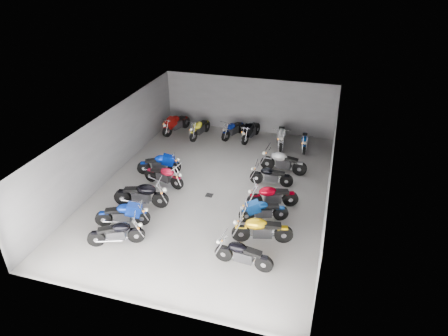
{
  "coord_description": "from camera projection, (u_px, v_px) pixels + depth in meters",
  "views": [
    {
      "loc": [
        4.79,
        -14.61,
        9.67
      ],
      "look_at": [
        0.43,
        0.35,
        1.0
      ],
      "focal_mm": 32.0,
      "sensor_mm": 36.0,
      "label": 1
    }
  ],
  "objects": [
    {
      "name": "motorcycle_left_d",
      "position": [
        164.0,
        176.0,
        18.23
      ],
      "size": [
        2.08,
        0.59,
        0.92
      ],
      "rotation": [
        0.0,
        0.0,
        -1.77
      ],
      "color": "black",
      "rests_on": "ground"
    },
    {
      "name": "motorcycle_left_c",
      "position": [
        142.0,
        195.0,
        16.72
      ],
      "size": [
        2.35,
        0.6,
        1.04
      ],
      "rotation": [
        0.0,
        0.0,
        -1.41
      ],
      "color": "black",
      "rests_on": "ground"
    },
    {
      "name": "motorcycle_back_f",
      "position": [
        305.0,
        141.0,
        21.56
      ],
      "size": [
        0.43,
        1.96,
        0.86
      ],
      "rotation": [
        0.0,
        0.0,
        3.24
      ],
      "color": "black",
      "rests_on": "ground"
    },
    {
      "name": "motorcycle_right_a",
      "position": [
        243.0,
        254.0,
        13.58
      ],
      "size": [
        2.1,
        0.46,
        0.92
      ],
      "rotation": [
        0.0,
        0.0,
        1.48
      ],
      "color": "black",
      "rests_on": "ground"
    },
    {
      "name": "ceiling",
      "position": [
        212.0,
        124.0,
        16.57
      ],
      "size": [
        10.0,
        14.0,
        0.04
      ],
      "primitive_type": "cube",
      "color": "black",
      "rests_on": "wall_back"
    },
    {
      "name": "motorcycle_right_c",
      "position": [
        263.0,
        211.0,
        15.84
      ],
      "size": [
        1.91,
        0.88,
        0.89
      ],
      "rotation": [
        0.0,
        0.0,
        1.96
      ],
      "color": "black",
      "rests_on": "ground"
    },
    {
      "name": "motorcycle_right_f",
      "position": [
        283.0,
        162.0,
        19.28
      ],
      "size": [
        2.3,
        0.5,
        1.01
      ],
      "rotation": [
        0.0,
        0.0,
        1.49
      ],
      "color": "black",
      "rests_on": "ground"
    },
    {
      "name": "motorcycle_back_d",
      "position": [
        251.0,
        131.0,
        22.56
      ],
      "size": [
        0.63,
        2.23,
        0.99
      ],
      "rotation": [
        0.0,
        0.0,
        2.94
      ],
      "color": "black",
      "rests_on": "ground"
    },
    {
      "name": "motorcycle_left_b",
      "position": [
        123.0,
        214.0,
        15.57
      ],
      "size": [
        2.08,
        0.83,
        0.94
      ],
      "rotation": [
        0.0,
        0.0,
        -1.24
      ],
      "color": "black",
      "rests_on": "ground"
    },
    {
      "name": "motorcycle_back_c",
      "position": [
        233.0,
        129.0,
        22.87
      ],
      "size": [
        0.9,
        1.97,
        0.91
      ],
      "rotation": [
        0.0,
        0.0,
        2.76
      ],
      "color": "black",
      "rests_on": "ground"
    },
    {
      "name": "wall_right",
      "position": [
        330.0,
        174.0,
        16.13
      ],
      "size": [
        0.1,
        14.0,
        3.2
      ],
      "primitive_type": "cube",
      "color": "slate",
      "rests_on": "ground"
    },
    {
      "name": "motorcycle_right_b",
      "position": [
        262.0,
        230.0,
        14.69
      ],
      "size": [
        2.24,
        0.72,
        1.0
      ],
      "rotation": [
        0.0,
        0.0,
        1.82
      ],
      "color": "black",
      "rests_on": "ground"
    },
    {
      "name": "motorcycle_left_a",
      "position": [
        117.0,
        233.0,
        14.59
      ],
      "size": [
        1.96,
        0.99,
        0.92
      ],
      "rotation": [
        0.0,
        0.0,
        -1.14
      ],
      "color": "black",
      "rests_on": "ground"
    },
    {
      "name": "wall_left",
      "position": [
        110.0,
        144.0,
        18.58
      ],
      "size": [
        0.1,
        14.0,
        3.2
      ],
      "primitive_type": "cube",
      "color": "slate",
      "rests_on": "ground"
    },
    {
      "name": "motorcycle_right_d",
      "position": [
        272.0,
        196.0,
        16.68
      ],
      "size": [
        2.1,
        0.94,
        0.97
      ],
      "rotation": [
        0.0,
        0.0,
        1.95
      ],
      "color": "black",
      "rests_on": "ground"
    },
    {
      "name": "motorcycle_left_e",
      "position": [
        159.0,
        164.0,
        19.2
      ],
      "size": [
        2.02,
        0.88,
        0.93
      ],
      "rotation": [
        0.0,
        0.0,
        -1.21
      ],
      "color": "black",
      "rests_on": "ground"
    },
    {
      "name": "wall_back",
      "position": [
        249.0,
        105.0,
        23.23
      ],
      "size": [
        10.0,
        0.1,
        3.2
      ],
      "primitive_type": "cube",
      "color": "slate",
      "rests_on": "ground"
    },
    {
      "name": "ground",
      "position": [
        213.0,
        189.0,
        18.13
      ],
      "size": [
        14.0,
        14.0,
        0.0
      ],
      "primitive_type": "plane",
      "color": "gray",
      "rests_on": "ground"
    },
    {
      "name": "drain_grate",
      "position": [
        209.0,
        195.0,
        17.71
      ],
      "size": [
        0.32,
        0.32,
        0.01
      ],
      "primitive_type": "cube",
      "color": "black",
      "rests_on": "ground"
    },
    {
      "name": "motorcycle_back_e",
      "position": [
        281.0,
        136.0,
        21.83
      ],
      "size": [
        0.57,
        2.39,
        1.05
      ],
      "rotation": [
        0.0,
        0.0,
        3.28
      ],
      "color": "black",
      "rests_on": "ground"
    },
    {
      "name": "motorcycle_back_b",
      "position": [
        200.0,
        128.0,
        22.91
      ],
      "size": [
        0.56,
        2.19,
        0.97
      ],
      "rotation": [
        0.0,
        0.0,
        2.98
      ],
      "color": "black",
      "rests_on": "ground"
    },
    {
      "name": "motorcycle_right_e",
      "position": [
        271.0,
        176.0,
        18.26
      ],
      "size": [
        2.0,
        0.43,
        0.88
      ],
      "rotation": [
        0.0,
        0.0,
        1.64
      ],
      "color": "black",
      "rests_on": "ground"
    },
    {
      "name": "motorcycle_back_a",
      "position": [
        176.0,
        124.0,
        23.46
      ],
      "size": [
        0.9,
        2.21,
        1.01
      ],
      "rotation": [
        0.0,
        0.0,
        2.81
      ],
      "color": "black",
      "rests_on": "ground"
    }
  ]
}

